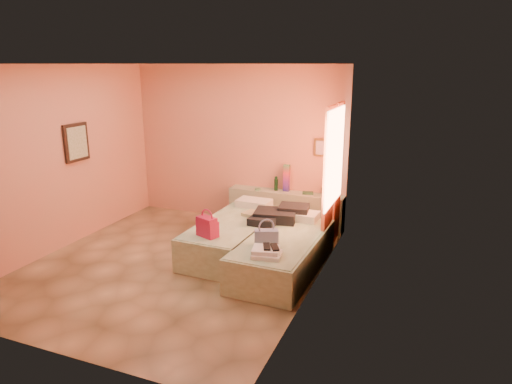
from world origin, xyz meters
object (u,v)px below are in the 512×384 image
(water_bottle, at_px, (276,184))
(magenta_handbag, at_px, (207,227))
(bed_right, at_px, (283,254))
(blue_handbag, at_px, (266,237))
(bed_left, at_px, (235,237))
(headboard_ledge, at_px, (285,210))
(flower_vase, at_px, (326,189))
(green_book, at_px, (308,193))
(towel_stack, at_px, (267,253))

(water_bottle, relative_size, magenta_handbag, 0.79)
(bed_right, height_order, blue_handbag, blue_handbag)
(bed_left, xyz_separation_m, water_bottle, (0.18, 1.38, 0.52))
(headboard_ledge, relative_size, blue_handbag, 6.59)
(bed_right, xyz_separation_m, flower_vase, (0.19, 1.70, 0.52))
(green_book, height_order, flower_vase, flower_vase)
(magenta_handbag, distance_m, towel_stack, 1.06)
(bed_left, bearing_deg, headboard_ledge, 76.02)
(bed_left, xyz_separation_m, towel_stack, (0.91, -1.04, 0.30))
(headboard_ledge, bearing_deg, flower_vase, -0.38)
(bed_right, height_order, towel_stack, towel_stack)
(bed_right, bearing_deg, towel_stack, -87.73)
(green_book, bearing_deg, flower_vase, -19.06)
(bed_left, bearing_deg, flower_vase, 52.67)
(blue_handbag, xyz_separation_m, towel_stack, (0.14, -0.37, -0.05))
(towel_stack, bearing_deg, green_book, 93.40)
(blue_handbag, bearing_deg, towel_stack, -92.88)
(green_book, height_order, blue_handbag, blue_handbag)
(green_book, bearing_deg, magenta_handbag, -127.06)
(bed_right, distance_m, magenta_handbag, 1.12)
(bed_left, relative_size, bed_right, 1.00)
(blue_handbag, relative_size, towel_stack, 0.89)
(water_bottle, distance_m, magenta_handbag, 2.10)
(bed_left, bearing_deg, blue_handbag, -39.87)
(bed_left, relative_size, towel_stack, 5.71)
(green_book, relative_size, blue_handbag, 0.59)
(water_bottle, height_order, flower_vase, same)
(bed_right, bearing_deg, bed_left, 160.37)
(headboard_ledge, relative_size, towel_stack, 5.86)
(flower_vase, bearing_deg, blue_handbag, -98.91)
(headboard_ledge, distance_m, blue_handbag, 2.08)
(blue_handbag, bearing_deg, magenta_handbag, 157.60)
(bed_left, xyz_separation_m, bed_right, (0.90, -0.35, 0.00))
(flower_vase, height_order, magenta_handbag, flower_vase)
(magenta_handbag, bearing_deg, water_bottle, 103.66)
(magenta_handbag, bearing_deg, headboard_ledge, 98.41)
(headboard_ledge, distance_m, magenta_handbag, 2.13)
(headboard_ledge, height_order, flower_vase, flower_vase)
(bed_right, xyz_separation_m, magenta_handbag, (-0.99, -0.35, 0.39))
(headboard_ledge, distance_m, flower_vase, 0.84)
(water_bottle, bearing_deg, flower_vase, -2.06)
(bed_right, xyz_separation_m, water_bottle, (-0.72, 1.73, 0.52))
(bed_right, distance_m, flower_vase, 1.78)
(blue_handbag, height_order, towel_stack, blue_handbag)
(water_bottle, bearing_deg, bed_left, -97.61)
(towel_stack, bearing_deg, headboard_ledge, 102.57)
(flower_vase, bearing_deg, green_book, 175.56)
(water_bottle, distance_m, towel_stack, 2.54)
(bed_right, bearing_deg, magenta_handbag, -158.90)
(water_bottle, xyz_separation_m, towel_stack, (0.72, -2.42, -0.22))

